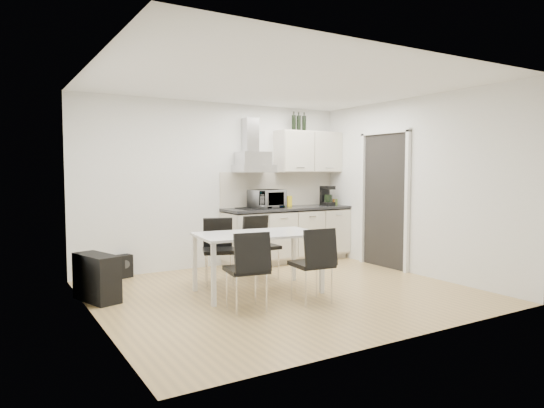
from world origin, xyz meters
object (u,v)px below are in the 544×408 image
Objects in this scene: chair_near_left at (246,271)px; chair_near_right at (312,265)px; dining_table at (258,239)px; floor_speaker at (124,266)px; kitchenette at (289,212)px; chair_far_right at (262,247)px; guitar_amp at (97,278)px; chair_far_left at (219,252)px.

chair_near_right is (0.79, -0.11, 0.00)m from chair_near_left.
dining_table is at bearing 59.85° from chair_near_left.
kitchenette is at bearing -20.03° from floor_speaker.
chair_far_right and chair_near_right have the same top height.
chair_near_left is at bearing -131.89° from kitchenette.
floor_speaker is (-0.74, 2.35, -0.28)m from chair_near_left.
kitchenette is at bearing 52.68° from dining_table.
chair_near_left is (-0.93, -1.29, 0.00)m from chair_far_right.
guitar_amp is 1.25m from floor_speaker.
guitar_amp is at bearing 1.39° from chair_far_right.
chair_near_left is at bearing 98.51° from chair_far_left.
chair_near_left is (-0.26, -1.29, 0.00)m from chair_far_left.
floor_speaker is at bearing 127.41° from chair_near_right.
floor_speaker is at bearing -32.02° from chair_far_right.
kitchenette reaches higher than chair_near_left.
chair_near_left and chair_near_right have the same top height.
chair_far_left is 1.60m from guitar_amp.
chair_near_right is (-1.16, -2.29, -0.39)m from kitchenette.
dining_table is 2.24× the size of guitar_amp.
chair_far_left is at bearing 86.52° from chair_near_left.
kitchenette is at bearing -132.13° from chair_far_left.
chair_near_right is (-0.14, -1.40, 0.00)m from chair_far_right.
chair_near_right is at bearing 0.22° from chair_near_left.
kitchenette is at bearing -138.81° from chair_far_right.
kitchenette reaches higher than floor_speaker.
chair_far_right is 1.00× the size of chair_near_left.
kitchenette is 2.95m from chair_near_left.
chair_near_right is at bearing -61.90° from dining_table.
chair_near_right reaches higher than floor_speaker.
dining_table is at bearing -133.26° from kitchenette.
chair_near_left is 2.71× the size of floor_speaker.
chair_far_left is 1.50m from chair_near_right.
dining_table is (-1.46, -1.55, -0.15)m from kitchenette.
floor_speaker is at bearing 115.65° from chair_near_left.
floor_speaker is (-1.54, 2.46, -0.28)m from chair_near_right.
chair_near_right is at bearing 130.86° from chair_far_left.
dining_table is at bearing -70.77° from floor_speaker.
chair_near_right is 2.71× the size of floor_speaker.
chair_near_right is 2.52m from guitar_amp.
guitar_amp is at bearing 152.84° from chair_near_right.
chair_far_left is 2.71× the size of floor_speaker.
chair_near_right is 1.24× the size of guitar_amp.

